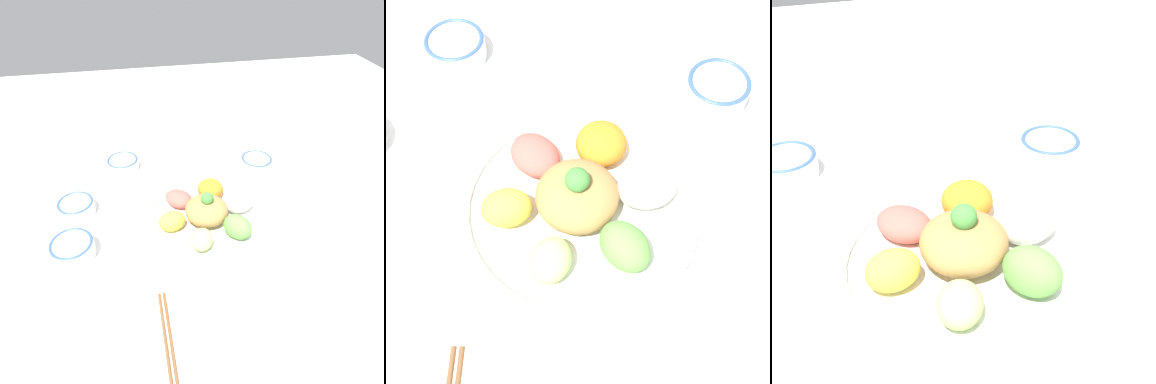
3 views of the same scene
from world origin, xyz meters
TOP-DOWN VIEW (x-y plane):
  - ground_plane at (0.00, 0.00)m, footprint 2.40×2.40m
  - salad_platter at (0.01, 0.01)m, footprint 0.32×0.32m
  - sauce_bowl_red at (-0.19, 0.21)m, footprint 0.09×0.09m
  - rice_bowl_blue at (-0.28, -0.19)m, footprint 0.10×0.10m
  - serving_spoon_main at (-0.36, 0.20)m, footprint 0.05×0.14m

SIDE VIEW (x-z plane):
  - ground_plane at x=0.00m, z-range 0.00..0.00m
  - serving_spoon_main at x=-0.36m, z-range 0.00..0.01m
  - rice_bowl_blue at x=-0.28m, z-range 0.00..0.04m
  - sauce_bowl_red at x=-0.19m, z-range 0.00..0.05m
  - salad_platter at x=0.01m, z-range -0.03..0.08m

